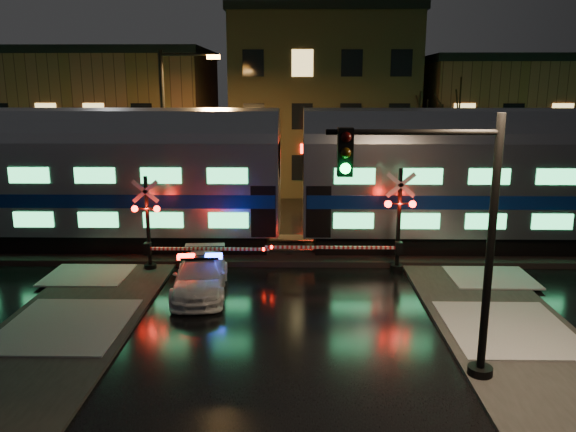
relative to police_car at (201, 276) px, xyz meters
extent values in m
plane|color=black|center=(3.00, -0.03, -0.63)|extent=(120.00, 120.00, 0.00)
cube|color=black|center=(3.00, 4.97, -0.51)|extent=(90.00, 4.20, 0.24)
cube|color=#2D2D2D|center=(-3.50, -6.03, -0.57)|extent=(4.00, 20.00, 0.12)
cube|color=#2D2D2D|center=(9.50, -6.03, -0.57)|extent=(4.00, 20.00, 0.12)
cube|color=brown|center=(-10.00, 21.97, 3.87)|extent=(14.00, 10.00, 9.00)
cube|color=brown|center=(5.00, 22.47, 5.12)|extent=(12.00, 11.00, 11.50)
cube|color=brown|center=(18.00, 21.97, 3.62)|extent=(12.00, 10.00, 8.50)
imported|color=white|center=(0.00, 0.00, -0.01)|extent=(2.10, 4.46, 1.26)
cube|color=black|center=(0.00, 0.00, 0.66)|extent=(1.33, 0.44, 0.08)
cube|color=#FF0C05|center=(-0.47, -0.04, 0.70)|extent=(0.60, 0.34, 0.15)
cube|color=#1426FF|center=(0.47, 0.04, 0.70)|extent=(0.60, 0.34, 0.15)
cylinder|color=black|center=(7.18, 2.37, -0.48)|extent=(0.51, 0.51, 0.30)
cylinder|color=black|center=(7.18, 2.37, 1.39)|extent=(0.16, 0.16, 4.06)
sphere|color=#FF0C05|center=(6.72, 2.19, 2.10)|extent=(0.26, 0.26, 0.26)
sphere|color=#FF0C05|center=(7.63, 2.19, 2.10)|extent=(0.26, 0.26, 0.26)
cube|color=white|center=(4.64, 2.12, 0.43)|extent=(5.07, 0.10, 0.10)
cube|color=black|center=(7.18, 2.12, 0.43)|extent=(0.25, 0.30, 0.45)
cylinder|color=black|center=(-2.38, 2.37, -0.50)|extent=(0.47, 0.47, 0.28)
cylinder|color=black|center=(-2.38, 2.37, 1.23)|extent=(0.15, 0.15, 3.73)
sphere|color=#FF0C05|center=(-2.80, 2.19, 1.88)|extent=(0.24, 0.24, 0.24)
sphere|color=#FF0C05|center=(-1.96, 2.19, 1.88)|extent=(0.24, 0.24, 0.24)
cube|color=white|center=(-0.05, 2.12, 0.34)|extent=(4.67, 0.10, 0.10)
cube|color=black|center=(-2.38, 2.12, 0.34)|extent=(0.25, 0.30, 0.45)
cylinder|color=black|center=(7.84, -5.71, -0.47)|extent=(0.60, 0.60, 0.32)
cylinder|color=black|center=(7.84, -5.71, 2.59)|extent=(0.19, 0.19, 6.46)
cylinder|color=black|center=(5.90, -5.71, 5.39)|extent=(3.87, 0.13, 0.13)
cube|color=black|center=(4.40, -5.86, 4.96)|extent=(0.34, 0.30, 1.08)
sphere|color=#0CFF3F|center=(4.40, -6.02, 4.62)|extent=(0.24, 0.24, 0.24)
cylinder|color=black|center=(-3.15, 8.97, 3.71)|extent=(0.22, 0.22, 8.69)
cylinder|color=black|center=(-1.85, 8.97, 7.84)|extent=(2.61, 0.13, 0.13)
cube|color=orange|center=(-0.65, 8.97, 7.73)|extent=(0.60, 0.30, 0.20)
camera|label=1|loc=(3.35, -18.33, 6.39)|focal=35.00mm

